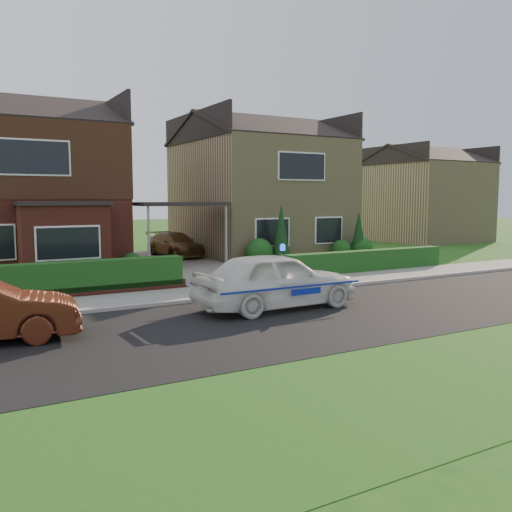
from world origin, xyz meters
TOP-DOWN VIEW (x-y plane):
  - ground at (0.00, 0.00)m, footprint 120.00×120.00m
  - road at (0.00, 0.00)m, footprint 60.00×6.00m
  - kerb at (0.00, 3.05)m, footprint 60.00×0.16m
  - sidewalk at (0.00, 4.10)m, footprint 60.00×2.00m
  - grass_verge at (0.00, -5.00)m, footprint 60.00×4.00m
  - driveway at (0.00, 11.00)m, footprint 3.80×12.00m
  - house_left at (-5.78, 13.90)m, footprint 7.50×9.53m
  - house_right at (5.80, 13.99)m, footprint 7.50×8.06m
  - carport_link at (0.00, 10.95)m, footprint 3.80×3.00m
  - dwarf_wall at (-5.80, 5.30)m, footprint 7.70×0.25m
  - hedge_left at (-5.80, 5.45)m, footprint 7.50×0.55m
  - hedge_right at (5.80, 5.35)m, footprint 7.50×0.55m
  - shrub_left_mid at (-4.00, 9.30)m, footprint 1.32×1.32m
  - shrub_left_near at (-2.40, 9.60)m, footprint 0.84×0.84m
  - shrub_right_near at (3.20, 9.40)m, footprint 1.20×1.20m
  - shrub_right_mid at (7.80, 9.50)m, footprint 0.96×0.96m
  - shrub_right_far at (8.80, 9.20)m, footprint 1.08×1.08m
  - conifer_a at (4.20, 9.20)m, footprint 0.90×0.90m
  - conifer_b at (8.60, 9.20)m, footprint 0.90×0.90m
  - neighbour_right at (20.00, 16.00)m, footprint 6.50×7.00m
  - police_car at (-0.98, 1.20)m, footprint 4.14×4.55m
  - driveway_car at (1.00, 13.85)m, footprint 1.95×4.09m
  - potted_plant_b at (-7.13, 7.41)m, footprint 0.56×0.51m
  - potted_plant_c at (-2.50, 6.00)m, footprint 0.51×0.51m

SIDE VIEW (x-z plane):
  - ground at x=0.00m, z-range 0.00..0.00m
  - road at x=0.00m, z-range -0.01..0.01m
  - grass_verge at x=0.00m, z-range -0.01..0.01m
  - hedge_left at x=-5.80m, z-range -0.45..0.45m
  - hedge_right at x=5.80m, z-range -0.40..0.40m
  - sidewalk at x=0.00m, z-range 0.00..0.10m
  - kerb at x=0.00m, z-range 0.00..0.12m
  - driveway at x=0.00m, z-range 0.00..0.12m
  - dwarf_wall at x=-5.80m, z-range 0.00..0.36m
  - potted_plant_b at x=-7.13m, z-range 0.00..0.82m
  - potted_plant_c at x=-2.50m, z-range 0.00..0.83m
  - shrub_left_near at x=-2.40m, z-range 0.00..0.84m
  - shrub_right_mid at x=7.80m, z-range 0.00..0.96m
  - shrub_right_far at x=8.80m, z-range 0.00..1.08m
  - shrub_right_near at x=3.20m, z-range 0.00..1.20m
  - shrub_left_mid at x=-4.00m, z-range 0.00..1.32m
  - driveway_car at x=1.00m, z-range 0.12..1.27m
  - police_car at x=-0.98m, z-range -0.08..1.62m
  - conifer_b at x=8.60m, z-range 0.00..2.20m
  - conifer_a at x=4.20m, z-range 0.00..2.60m
  - neighbour_right at x=20.00m, z-range 0.00..5.20m
  - carport_link at x=0.00m, z-range 1.27..4.04m
  - house_right at x=5.80m, z-range 0.04..7.29m
  - house_left at x=-5.78m, z-range 0.19..7.44m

